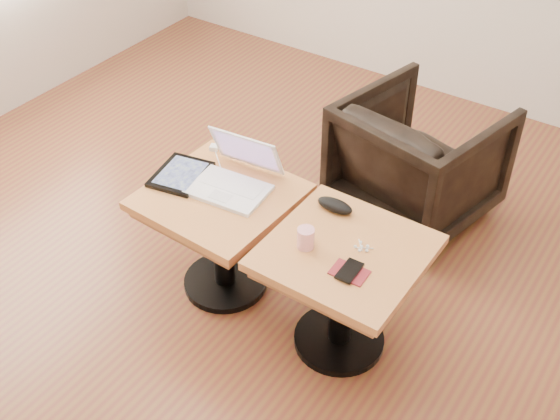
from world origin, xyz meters
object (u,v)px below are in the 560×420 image
Objects in this scene: laptop at (235,177)px; striped_cup at (306,238)px; armchair at (418,160)px; side_table_right at (344,274)px; side_table_left at (221,218)px.

striped_cup is (0.47, -0.16, -0.00)m from laptop.
striped_cup is 0.12× the size of armchair.
striped_cup reaches higher than side_table_right.
side_table_right is 0.64m from laptop.
laptop is at bearing 160.67° from striped_cup.
side_table_left is 1.76× the size of laptop.
laptop reaches higher than side_table_left.
armchair is at bearing 98.36° from side_table_right.
striped_cup is (0.49, -0.08, 0.18)m from side_table_left.
armchair is at bearing 66.85° from side_table_left.
side_table_left is 1.12m from armchair.
laptop is (0.02, 0.08, 0.18)m from side_table_left.
side_table_right is 6.93× the size of striped_cup.
side_table_left is at bearing 76.98° from armchair.
side_table_left is at bearing -109.22° from laptop.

